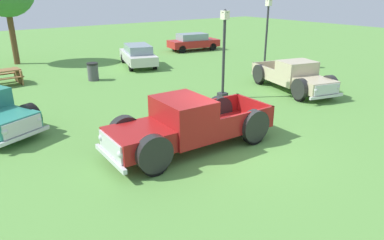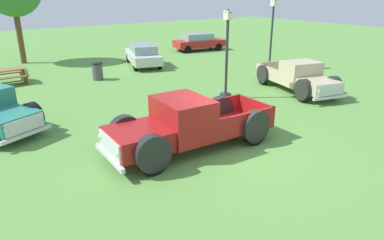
{
  "view_description": "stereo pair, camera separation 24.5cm",
  "coord_description": "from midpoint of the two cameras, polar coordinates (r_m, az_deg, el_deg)",
  "views": [
    {
      "loc": [
        -6.96,
        -7.45,
        4.65
      ],
      "look_at": [
        -0.93,
        0.72,
        0.9
      ],
      "focal_mm": 33.34,
      "sensor_mm": 36.0,
      "label": 1
    },
    {
      "loc": [
        -6.76,
        -7.59,
        4.65
      ],
      "look_at": [
        -0.93,
        0.72,
        0.9
      ],
      "focal_mm": 33.34,
      "sensor_mm": 36.0,
      "label": 2
    }
  ],
  "objects": [
    {
      "name": "ground_plane",
      "position": [
        11.19,
        6.67,
        -4.42
      ],
      "size": [
        80.0,
        80.0,
        0.0
      ],
      "primitive_type": "plane",
      "color": "#5B9342"
    },
    {
      "name": "pickup_truck_foreground",
      "position": [
        10.67,
        -1.08,
        -1.01
      ],
      "size": [
        5.41,
        2.25,
        1.63
      ],
      "color": "maroon",
      "rests_on": "ground_plane"
    },
    {
      "name": "pickup_truck_behind_right",
      "position": [
        17.64,
        17.37,
        6.42
      ],
      "size": [
        2.86,
        5.08,
        1.47
      ],
      "color": "#C6B793",
      "rests_on": "ground_plane"
    },
    {
      "name": "sedan_distant_a",
      "position": [
        23.18,
        -7.56,
        10.33
      ],
      "size": [
        2.76,
        4.37,
        1.36
      ],
      "color": "silver",
      "rests_on": "ground_plane"
    },
    {
      "name": "sedan_distant_b",
      "position": [
        28.97,
        1.34,
        12.43
      ],
      "size": [
        4.19,
        2.28,
        1.33
      ],
      "color": "#B21E1E",
      "rests_on": "ground_plane"
    },
    {
      "name": "lamp_post_near",
      "position": [
        22.31,
        12.94,
        13.39
      ],
      "size": [
        0.36,
        0.36,
        4.13
      ],
      "color": "#2D2D33",
      "rests_on": "ground_plane"
    },
    {
      "name": "lamp_post_far",
      "position": [
        15.72,
        6.04,
        10.57
      ],
      "size": [
        0.36,
        0.36,
        3.87
      ],
      "color": "#2D2D33",
      "rests_on": "ground_plane"
    },
    {
      "name": "picnic_table",
      "position": [
        20.66,
        -27.16,
        6.44
      ],
      "size": [
        1.89,
        1.59,
        0.78
      ],
      "color": "olive",
      "rests_on": "ground_plane"
    },
    {
      "name": "trash_can",
      "position": [
        19.98,
        -14.55,
        7.59
      ],
      "size": [
        0.59,
        0.59,
        0.95
      ],
      "color": "#4C4C51",
      "rests_on": "ground_plane"
    }
  ]
}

